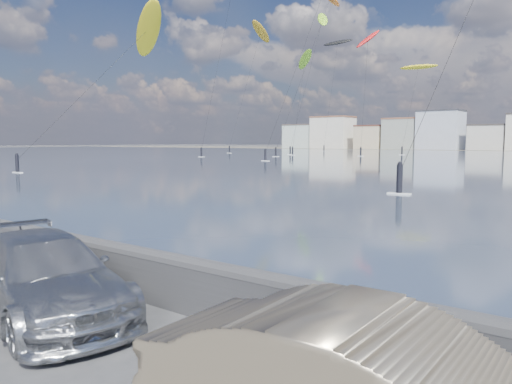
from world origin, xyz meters
The scene contains 11 objects.
ground centered at (0.00, 0.00, 0.00)m, with size 700.00×700.00×0.00m, color #333335.
seawall centered at (0.00, 2.70, 0.58)m, with size 400.00×0.36×1.08m.
car_silver centered at (-1.59, 0.99, 0.74)m, with size 2.06×5.08×1.47m, color #A8AAAF.
kitesurfer_2 centered at (-37.35, 120.73, 21.18)m, with size 9.54×15.81×22.21m.
kitesurfer_6 centered at (-43.03, 103.63, 25.88)m, with size 6.53×14.80×29.22m.
kitesurfer_8 centered at (-70.58, 140.66, 33.90)m, with size 10.02×10.75×35.79m.
kitesurfer_10 centered at (-48.45, 95.39, 33.77)m, with size 5.71×20.26×35.95m.
kitesurfer_11 centered at (-58.20, 101.15, 22.41)m, with size 7.40×13.37×25.26m.
kitesurfer_13 centered at (-40.51, 36.97, 16.31)m, with size 8.77×18.84×19.82m.
kitesurfer_14 centered at (-57.70, 108.31, 33.04)m, with size 6.54×16.94×36.29m.
kitesurfer_15 centered at (-77.29, 108.80, 32.73)m, with size 4.85×15.91×36.16m.
Camera 1 is at (6.91, -3.75, 3.20)m, focal length 35.00 mm.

